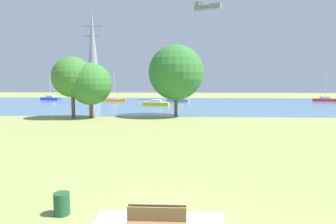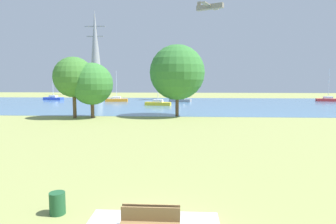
# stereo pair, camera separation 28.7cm
# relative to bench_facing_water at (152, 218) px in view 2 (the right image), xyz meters

# --- Properties ---
(ground_plane) EXTENTS (160.00, 160.00, 0.00)m
(ground_plane) POSITION_rel_bench_facing_water_xyz_m (0.00, 21.73, -0.47)
(ground_plane) COLOR #8C9351
(bench_facing_water) EXTENTS (1.80, 0.48, 0.89)m
(bench_facing_water) POSITION_rel_bench_facing_water_xyz_m (0.00, 0.00, 0.00)
(bench_facing_water) COLOR #9EA67A
(bench_facing_water) RESTS_ON concrete_pad
(litter_bin) EXTENTS (0.56, 0.56, 0.80)m
(litter_bin) POSITION_rel_bench_facing_water_xyz_m (-3.53, 1.09, -0.07)
(litter_bin) COLOR #1E512D
(litter_bin) RESTS_ON ground
(water_surface) EXTENTS (140.00, 40.00, 0.02)m
(water_surface) POSITION_rel_bench_facing_water_xyz_m (0.00, 49.73, -0.46)
(water_surface) COLOR teal
(water_surface) RESTS_ON ground
(sailboat_red) EXTENTS (4.97, 2.19, 7.17)m
(sailboat_red) POSITION_rel_bench_facing_water_xyz_m (32.63, 59.25, -0.00)
(sailboat_red) COLOR red
(sailboat_red) RESTS_ON water_surface
(sailboat_orange) EXTENTS (4.94, 2.03, 6.74)m
(sailboat_orange) POSITION_rel_bench_facing_water_xyz_m (-14.09, 56.01, -0.01)
(sailboat_orange) COLOR orange
(sailboat_orange) RESTS_ON water_surface
(sailboat_blue) EXTENTS (5.02, 2.58, 5.96)m
(sailboat_blue) POSITION_rel_bench_facing_water_xyz_m (-30.42, 60.57, -0.02)
(sailboat_blue) COLOR blue
(sailboat_blue) RESTS_ON water_surface
(sailboat_gray) EXTENTS (5.03, 2.88, 6.97)m
(sailboat_gray) POSITION_rel_bench_facing_water_xyz_m (-0.08, 56.47, -0.01)
(sailboat_gray) COLOR gray
(sailboat_gray) RESTS_ON water_surface
(sailboat_yellow) EXTENTS (4.96, 2.14, 6.75)m
(sailboat_yellow) POSITION_rel_bench_facing_water_xyz_m (-4.09, 46.63, -0.01)
(sailboat_yellow) COLOR yellow
(sailboat_yellow) RESTS_ON water_surface
(tree_mid_shore) EXTENTS (5.01, 5.01, 7.64)m
(tree_mid_shore) POSITION_rel_bench_facing_water_xyz_m (-12.82, 27.59, 4.64)
(tree_mid_shore) COLOR brown
(tree_mid_shore) RESTS_ON ground
(tree_east_near) EXTENTS (5.27, 5.27, 6.93)m
(tree_east_near) POSITION_rel_bench_facing_water_xyz_m (-10.66, 27.93, 3.81)
(tree_east_near) COLOR brown
(tree_east_near) RESTS_ON ground
(tree_east_far) EXTENTS (7.14, 7.14, 9.32)m
(tree_east_far) POSITION_rel_bench_facing_water_xyz_m (-0.05, 30.01, 5.28)
(tree_east_far) COLOR brown
(tree_east_far) RESTS_ON ground
(electricity_pylon) EXTENTS (6.40, 4.40, 26.36)m
(electricity_pylon) POSITION_rel_bench_facing_water_xyz_m (-26.91, 83.71, 12.72)
(electricity_pylon) COLOR gray
(electricity_pylon) RESTS_ON ground
(light_aircraft) EXTENTS (6.21, 7.99, 2.10)m
(light_aircraft) POSITION_rel_bench_facing_water_xyz_m (6.48, 62.54, 21.05)
(light_aircraft) COLOR gray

